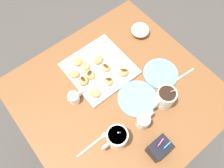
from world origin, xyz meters
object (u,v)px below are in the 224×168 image
object	(u,v)px
dining_table	(117,103)
beignet_4	(85,66)
pastry_plate_square	(99,69)
saucer_sky_right	(161,74)
sugar_caddy	(159,148)
cream_pitcher_white	(143,121)
coffee_mug_cream_left	(165,98)
beignet_6	(83,81)
chocolate_sauce_pitcher	(74,98)
beignet_9	(74,74)
coffee_mug_cream_right	(117,137)
beignet_8	(123,72)
beignet_7	(77,61)
beignet_0	(90,75)
ice_cream_bowl	(140,30)
saucer_sky_left	(137,99)
beignet_5	(95,93)
beignet_1	(98,60)
beignet_3	(109,81)
beignet_2	(106,68)

from	to	relation	value
dining_table	beignet_4	distance (m)	0.27
pastry_plate_square	saucer_sky_right	xyz separation A→B (m)	(-0.22, 0.22, -0.00)
sugar_caddy	beignet_4	size ratio (longest dim) A/B	2.16
cream_pitcher_white	beignet_4	xyz separation A→B (m)	(0.03, -0.40, -0.01)
coffee_mug_cream_left	beignet_6	xyz separation A→B (m)	(0.24, -0.31, -0.02)
chocolate_sauce_pitcher	beignet_9	bearing A→B (deg)	-125.31
coffee_mug_cream_right	beignet_6	distance (m)	0.32
dining_table	pastry_plate_square	size ratio (longest dim) A/B	2.98
beignet_6	beignet_8	xyz separation A→B (m)	(-0.18, 0.08, -0.00)
pastry_plate_square	beignet_7	distance (m)	0.12
coffee_mug_cream_left	beignet_0	distance (m)	0.38
saucer_sky_right	beignet_9	distance (m)	0.43
coffee_mug_cream_left	ice_cream_bowl	distance (m)	0.42
beignet_0	beignet_7	size ratio (longest dim) A/B	1.05
saucer_sky_left	dining_table	bearing A→B (deg)	-55.95
coffee_mug_cream_left	ice_cream_bowl	world-z (taller)	coffee_mug_cream_left
beignet_5	beignet_8	bearing A→B (deg)	-179.76
chocolate_sauce_pitcher	beignet_1	distance (m)	0.23
sugar_caddy	saucer_sky_left	size ratio (longest dim) A/B	0.56
coffee_mug_cream_right	beignet_7	size ratio (longest dim) A/B	2.58
beignet_9	beignet_7	bearing A→B (deg)	-135.79
pastry_plate_square	beignet_8	distance (m)	0.13
cream_pitcher_white	sugar_caddy	xyz separation A→B (m)	(0.03, 0.13, 0.00)
beignet_5	beignet_6	world-z (taller)	beignet_6
beignet_9	beignet_5	bearing A→B (deg)	97.07
beignet_0	beignet_7	xyz separation A→B (m)	(0.00, -0.10, -0.00)
chocolate_sauce_pitcher	cream_pitcher_white	bearing A→B (deg)	120.88
ice_cream_bowl	beignet_5	size ratio (longest dim) A/B	1.86
coffee_mug_cream_right	beignet_0	bearing A→B (deg)	-106.39
beignet_4	beignet_1	bearing A→B (deg)	170.79
dining_table	saucer_sky_right	world-z (taller)	saucer_sky_right
beignet_3	beignet_4	bearing A→B (deg)	-74.10
beignet_5	pastry_plate_square	bearing A→B (deg)	-135.24
saucer_sky_left	beignet_4	distance (m)	0.31
saucer_sky_right	beignet_7	size ratio (longest dim) A/B	3.43
coffee_mug_cream_left	beignet_4	bearing A→B (deg)	-64.74
pastry_plate_square	beignet_1	xyz separation A→B (m)	(-0.02, -0.03, 0.03)
beignet_7	coffee_mug_cream_left	bearing A→B (deg)	114.52
pastry_plate_square	beignet_7	bearing A→B (deg)	-53.39
beignet_2	beignet_8	bearing A→B (deg)	124.56
coffee_mug_cream_left	sugar_caddy	xyz separation A→B (m)	(0.18, 0.15, -0.01)
sugar_caddy	beignet_7	world-z (taller)	sugar_caddy
beignet_2	saucer_sky_left	bearing A→B (deg)	95.54
cream_pitcher_white	beignet_6	size ratio (longest dim) A/B	2.09
beignet_1	beignet_3	bearing A→B (deg)	75.61
beignet_5	beignet_8	distance (m)	0.18
beignet_6	beignet_9	size ratio (longest dim) A/B	0.96
coffee_mug_cream_left	beignet_7	size ratio (longest dim) A/B	2.94
coffee_mug_cream_left	beignet_2	size ratio (longest dim) A/B	3.32
sugar_caddy	beignet_9	bearing A→B (deg)	-82.22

